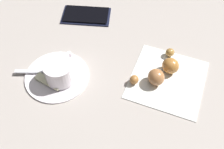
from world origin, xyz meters
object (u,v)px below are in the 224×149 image
(saucer, at_px, (57,76))
(teaspoon, at_px, (55,71))
(sugar_packet, at_px, (48,81))
(napkin, at_px, (167,79))
(espresso_cup, at_px, (60,71))
(croissant, at_px, (162,70))
(cell_phone, at_px, (86,15))

(saucer, distance_m, teaspoon, 0.01)
(sugar_packet, bearing_deg, napkin, 33.14)
(espresso_cup, relative_size, sugar_packet, 1.38)
(teaspoon, height_order, sugar_packet, teaspoon)
(espresso_cup, relative_size, napkin, 0.54)
(saucer, xyz_separation_m, sugar_packet, (-0.01, -0.03, 0.01))
(sugar_packet, height_order, croissant, croissant)
(espresso_cup, height_order, sugar_packet, espresso_cup)
(saucer, xyz_separation_m, croissant, (0.22, 0.09, 0.02))
(teaspoon, distance_m, napkin, 0.26)
(sugar_packet, bearing_deg, cell_phone, 103.21)
(saucer, bearing_deg, teaspoon, 144.31)
(croissant, bearing_deg, espresso_cup, -155.47)
(espresso_cup, bearing_deg, croissant, 24.53)
(cell_phone, bearing_deg, napkin, -25.58)
(saucer, xyz_separation_m, teaspoon, (-0.01, 0.00, 0.01))
(saucer, bearing_deg, sugar_packet, -104.09)
(teaspoon, bearing_deg, cell_phone, 95.17)
(napkin, relative_size, croissant, 1.25)
(croissant, relative_size, cell_phone, 0.91)
(sugar_packet, height_order, cell_phone, sugar_packet)
(espresso_cup, distance_m, sugar_packet, 0.04)
(teaspoon, relative_size, sugar_packet, 2.06)
(teaspoon, bearing_deg, sugar_packet, -88.99)
(espresso_cup, height_order, napkin, espresso_cup)
(croissant, bearing_deg, cell_phone, 153.74)
(saucer, height_order, croissant, croissant)
(saucer, bearing_deg, espresso_cup, -14.89)
(croissant, bearing_deg, sugar_packet, -152.85)
(sugar_packet, bearing_deg, saucer, 84.48)
(saucer, height_order, teaspoon, teaspoon)
(sugar_packet, xyz_separation_m, cell_phone, (-0.02, 0.24, -0.01))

